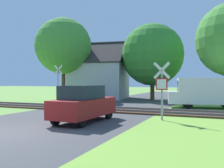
{
  "coord_description": "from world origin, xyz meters",
  "views": [
    {
      "loc": [
        7.49,
        -7.17,
        1.97
      ],
      "look_at": [
        0.5,
        9.38,
        1.8
      ],
      "focal_mm": 40.0,
      "sensor_mm": 36.0,
      "label": 1
    }
  ],
  "objects_px": {
    "crossing_sign_far": "(58,81)",
    "parked_car": "(84,104)",
    "mail_truck": "(205,92)",
    "stop_sign_near": "(162,87)",
    "tree_left": "(63,46)",
    "tree_center": "(152,55)",
    "house": "(100,79)"
  },
  "relations": [
    {
      "from": "stop_sign_near",
      "to": "crossing_sign_far",
      "type": "bearing_deg",
      "value": -22.92
    },
    {
      "from": "tree_center",
      "to": "tree_left",
      "type": "xyz_separation_m",
      "value": [
        -9.28,
        -3.28,
        1.02
      ]
    },
    {
      "from": "tree_center",
      "to": "stop_sign_near",
      "type": "bearing_deg",
      "value": -74.48
    },
    {
      "from": "tree_center",
      "to": "parked_car",
      "type": "height_order",
      "value": "tree_center"
    },
    {
      "from": "house",
      "to": "mail_truck",
      "type": "bearing_deg",
      "value": -38.77
    },
    {
      "from": "crossing_sign_far",
      "to": "mail_truck",
      "type": "xyz_separation_m",
      "value": [
        12.07,
        1.27,
        -0.75
      ]
    },
    {
      "from": "crossing_sign_far",
      "to": "tree_left",
      "type": "distance_m",
      "value": 7.02
    },
    {
      "from": "stop_sign_near",
      "to": "tree_center",
      "type": "xyz_separation_m",
      "value": [
        -3.92,
        14.1,
        3.2
      ]
    },
    {
      "from": "mail_truck",
      "to": "parked_car",
      "type": "bearing_deg",
      "value": 138.86
    },
    {
      "from": "tree_center",
      "to": "mail_truck",
      "type": "xyz_separation_m",
      "value": [
        5.65,
        -7.09,
        -3.66
      ]
    },
    {
      "from": "stop_sign_near",
      "to": "mail_truck",
      "type": "height_order",
      "value": "stop_sign_near"
    },
    {
      "from": "crossing_sign_far",
      "to": "tree_left",
      "type": "relative_size",
      "value": 0.38
    },
    {
      "from": "stop_sign_near",
      "to": "parked_car",
      "type": "bearing_deg",
      "value": 36.64
    },
    {
      "from": "stop_sign_near",
      "to": "mail_truck",
      "type": "relative_size",
      "value": 0.58
    },
    {
      "from": "tree_center",
      "to": "parked_car",
      "type": "xyz_separation_m",
      "value": [
        0.51,
        -16.1,
        -4.01
      ]
    },
    {
      "from": "house",
      "to": "crossing_sign_far",
      "type": "bearing_deg",
      "value": -99.01
    },
    {
      "from": "crossing_sign_far",
      "to": "parked_car",
      "type": "height_order",
      "value": "crossing_sign_far"
    },
    {
      "from": "parked_car",
      "to": "stop_sign_near",
      "type": "bearing_deg",
      "value": 31.6
    },
    {
      "from": "stop_sign_near",
      "to": "parked_car",
      "type": "relative_size",
      "value": 0.74
    },
    {
      "from": "stop_sign_near",
      "to": "tree_left",
      "type": "bearing_deg",
      "value": -33.22
    },
    {
      "from": "tree_left",
      "to": "stop_sign_near",
      "type": "bearing_deg",
      "value": -39.35
    },
    {
      "from": "stop_sign_near",
      "to": "tree_center",
      "type": "height_order",
      "value": "tree_center"
    },
    {
      "from": "stop_sign_near",
      "to": "house",
      "type": "distance_m",
      "value": 17.38
    },
    {
      "from": "tree_left",
      "to": "crossing_sign_far",
      "type": "bearing_deg",
      "value": -60.64
    },
    {
      "from": "crossing_sign_far",
      "to": "mail_truck",
      "type": "height_order",
      "value": "crossing_sign_far"
    },
    {
      "from": "mail_truck",
      "to": "tree_left",
      "type": "bearing_deg",
      "value": 64.23
    },
    {
      "from": "stop_sign_near",
      "to": "tree_left",
      "type": "distance_m",
      "value": 17.57
    },
    {
      "from": "house",
      "to": "tree_left",
      "type": "distance_m",
      "value": 5.7
    },
    {
      "from": "tree_center",
      "to": "tree_left",
      "type": "height_order",
      "value": "tree_left"
    },
    {
      "from": "crossing_sign_far",
      "to": "parked_car",
      "type": "distance_m",
      "value": 10.46
    },
    {
      "from": "tree_left",
      "to": "mail_truck",
      "type": "xyz_separation_m",
      "value": [
        14.93,
        -3.81,
        -4.69
      ]
    },
    {
      "from": "parked_car",
      "to": "house",
      "type": "bearing_deg",
      "value": 114.21
    }
  ]
}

